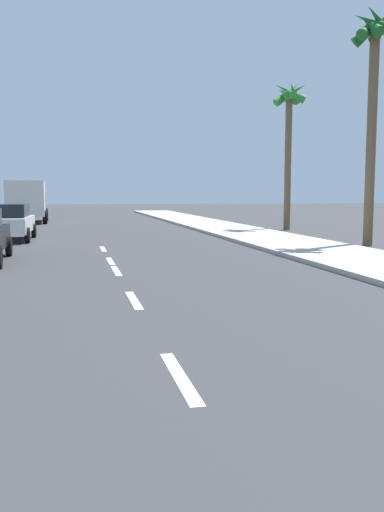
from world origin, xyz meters
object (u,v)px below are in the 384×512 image
at_px(palm_tree_far, 374,67).
at_px(palm_tree_distant, 289,114).
at_px(delivery_truck, 27,200).
at_px(parked_car_white, 9,221).

bearing_deg(palm_tree_far, palm_tree_distant, 87.17).
height_order(delivery_truck, palm_tree_far, palm_tree_far).
bearing_deg(palm_tree_distant, parked_car_white, -165.42).
height_order(parked_car_white, palm_tree_far, palm_tree_far).
bearing_deg(palm_tree_distant, delivery_truck, 143.67).
bearing_deg(delivery_truck, palm_tree_far, -56.12).
xyz_separation_m(parked_car_white, delivery_truck, (-0.26, 14.30, 0.67)).
relative_size(delivery_truck, palm_tree_far, 0.70).
xyz_separation_m(palm_tree_far, palm_tree_distant, (0.45, 9.19, -0.48)).
bearing_deg(parked_car_white, palm_tree_far, -20.28).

